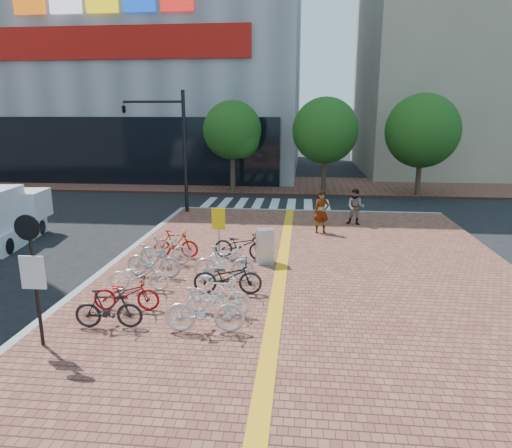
# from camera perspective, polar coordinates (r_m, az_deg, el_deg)

# --- Properties ---
(ground) EXTENTS (120.00, 120.00, 0.00)m
(ground) POSITION_cam_1_polar(r_m,az_deg,el_deg) (13.79, -5.72, -9.06)
(ground) COLOR black
(ground) RESTS_ON ground
(sidewalk) EXTENTS (14.00, 34.00, 0.15)m
(sidewalk) POSITION_cam_1_polar(r_m,az_deg,el_deg) (9.12, 7.53, -21.65)
(sidewalk) COLOR brown
(sidewalk) RESTS_ON ground
(tactile_strip) EXTENTS (0.40, 34.00, 0.01)m
(tactile_strip) POSITION_cam_1_polar(r_m,az_deg,el_deg) (9.09, 0.79, -21.02)
(tactile_strip) COLOR orange
(tactile_strip) RESTS_ON sidewalk
(kerb_north) EXTENTS (14.00, 0.25, 0.15)m
(kerb_north) POSITION_cam_1_polar(r_m,az_deg,el_deg) (25.00, 6.58, 1.57)
(kerb_north) COLOR gray
(kerb_north) RESTS_ON ground
(far_sidewalk) EXTENTS (70.00, 8.00, 0.15)m
(far_sidewalk) POSITION_cam_1_polar(r_m,az_deg,el_deg) (33.95, 1.37, 4.90)
(far_sidewalk) COLOR brown
(far_sidewalk) RESTS_ON ground
(department_store) EXTENTS (36.00, 24.27, 28.00)m
(department_store) POSITION_cam_1_polar(r_m,az_deg,el_deg) (48.91, -18.13, 23.37)
(department_store) COLOR gray
(department_store) RESTS_ON ground
(building_beige) EXTENTS (20.00, 18.00, 18.00)m
(building_beige) POSITION_cam_1_polar(r_m,az_deg,el_deg) (47.15, 26.11, 16.95)
(building_beige) COLOR gray
(building_beige) RESTS_ON ground
(crosswalk) EXTENTS (7.50, 4.00, 0.01)m
(crosswalk) POSITION_cam_1_polar(r_m,az_deg,el_deg) (27.05, 1.24, 2.45)
(crosswalk) COLOR silver
(crosswalk) RESTS_ON ground
(street_trees) EXTENTS (16.20, 4.60, 6.35)m
(street_trees) POSITION_cam_1_polar(r_m,az_deg,el_deg) (30.01, 10.68, 11.22)
(street_trees) COLOR #38281E
(street_trees) RESTS_ON far_sidewalk
(bike_0) EXTENTS (1.71, 0.63, 1.01)m
(bike_0) POSITION_cam_1_polar(r_m,az_deg,el_deg) (11.95, -17.96, -10.04)
(bike_0) COLOR black
(bike_0) RESTS_ON sidewalk
(bike_1) EXTENTS (1.82, 0.76, 0.93)m
(bike_1) POSITION_cam_1_polar(r_m,az_deg,el_deg) (12.83, -15.89, -8.38)
(bike_1) COLOR #A00B13
(bike_1) RESTS_ON sidewalk
(bike_2) EXTENTS (1.84, 0.82, 0.94)m
(bike_2) POSITION_cam_1_polar(r_m,az_deg,el_deg) (14.09, -14.41, -6.24)
(bike_2) COLOR white
(bike_2) RESTS_ON sidewalk
(bike_3) EXTENTS (1.85, 0.64, 1.09)m
(bike_3) POSITION_cam_1_polar(r_m,az_deg,el_deg) (15.08, -12.73, -4.50)
(bike_3) COLOR #AEAEB2
(bike_3) RESTS_ON sidewalk
(bike_4) EXTENTS (1.85, 0.85, 1.07)m
(bike_4) POSITION_cam_1_polar(r_m,az_deg,el_deg) (16.11, -11.31, -3.27)
(bike_4) COLOR #B9B9BE
(bike_4) RESTS_ON sidewalk
(bike_5) EXTENTS (1.70, 0.54, 1.01)m
(bike_5) POSITION_cam_1_polar(r_m,az_deg,el_deg) (16.95, -10.02, -2.46)
(bike_5) COLOR #A8110C
(bike_5) RESTS_ON sidewalk
(bike_6) EXTENTS (1.98, 0.70, 1.16)m
(bike_6) POSITION_cam_1_polar(r_m,az_deg,el_deg) (11.21, -6.45, -10.60)
(bike_6) COLOR silver
(bike_6) RESTS_ON sidewalk
(bike_7) EXTENTS (1.81, 0.68, 1.06)m
(bike_7) POSITION_cam_1_polar(r_m,az_deg,el_deg) (12.14, -4.78, -8.84)
(bike_7) COLOR white
(bike_7) RESTS_ON sidewalk
(bike_8) EXTENTS (2.06, 0.85, 1.06)m
(bike_8) POSITION_cam_1_polar(r_m,az_deg,el_deg) (13.41, -3.56, -6.59)
(bike_8) COLOR black
(bike_8) RESTS_ON sidewalk
(bike_9) EXTENTS (1.96, 0.66, 1.16)m
(bike_9) POSITION_cam_1_polar(r_m,az_deg,el_deg) (14.40, -4.02, -4.91)
(bike_9) COLOR silver
(bike_9) RESTS_ON sidewalk
(bike_10) EXTENTS (1.63, 0.65, 0.84)m
(bike_10) POSITION_cam_1_polar(r_m,az_deg,el_deg) (15.33, -3.35, -4.36)
(bike_10) COLOR silver
(bike_10) RESTS_ON sidewalk
(bike_11) EXTENTS (2.07, 1.00, 1.04)m
(bike_11) POSITION_cam_1_polar(r_m,az_deg,el_deg) (16.50, -1.92, -2.65)
(bike_11) COLOR black
(bike_11) RESTS_ON sidewalk
(pedestrian_a) EXTENTS (0.77, 0.60, 1.86)m
(pedestrian_a) POSITION_cam_1_polar(r_m,az_deg,el_deg) (20.17, 8.18, 1.47)
(pedestrian_a) COLOR gray
(pedestrian_a) RESTS_ON sidewalk
(pedestrian_b) EXTENTS (0.98, 0.85, 1.71)m
(pedestrian_b) POSITION_cam_1_polar(r_m,az_deg,el_deg) (21.95, 12.34, 2.10)
(pedestrian_b) COLOR #4B4F5F
(pedestrian_b) RESTS_ON sidewalk
(utility_box) EXTENTS (0.67, 0.58, 1.24)m
(utility_box) POSITION_cam_1_polar(r_m,az_deg,el_deg) (16.01, 1.12, -2.80)
(utility_box) COLOR #AFB0B4
(utility_box) RESTS_ON sidewalk
(yellow_sign) EXTENTS (0.49, 0.11, 1.82)m
(yellow_sign) POSITION_cam_1_polar(r_m,az_deg,el_deg) (16.66, -4.71, 0.11)
(yellow_sign) COLOR #B7B7BC
(yellow_sign) RESTS_ON sidewalk
(notice_sign) EXTENTS (0.57, 0.13, 3.08)m
(notice_sign) POSITION_cam_1_polar(r_m,az_deg,el_deg) (11.15, -26.16, -4.63)
(notice_sign) COLOR black
(notice_sign) RESTS_ON sidewalk
(traffic_light_pole) EXTENTS (3.37, 1.30, 6.28)m
(traffic_light_pole) POSITION_cam_1_polar(r_m,az_deg,el_deg) (24.64, -12.31, 11.53)
(traffic_light_pole) COLOR black
(traffic_light_pole) RESTS_ON sidewalk
(box_truck) EXTENTS (2.36, 4.38, 2.41)m
(box_truck) POSITION_cam_1_polar(r_m,az_deg,el_deg) (21.38, -29.14, 0.69)
(box_truck) COLOR silver
(box_truck) RESTS_ON ground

